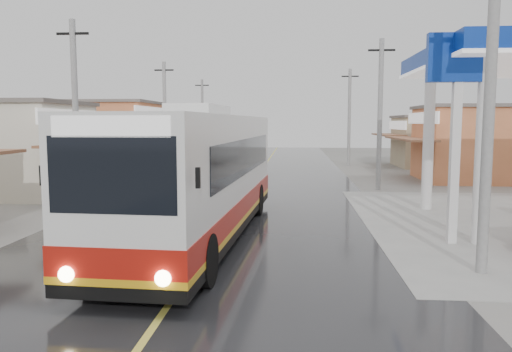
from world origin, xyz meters
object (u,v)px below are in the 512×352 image
object	(u,v)px
tricycle_near	(94,178)
tricycle_far	(105,172)
coach_bus	(201,175)
second_bus	(193,153)
cyclist	(116,203)

from	to	relation	value
tricycle_near	tricycle_far	bearing A→B (deg)	113.40
coach_bus	tricycle_far	distance (m)	13.22
second_bus	tricycle_near	xyz separation A→B (m)	(-3.16, -9.02, -0.70)
tricycle_far	tricycle_near	bearing A→B (deg)	-72.62
cyclist	coach_bus	bearing A→B (deg)	-18.77
coach_bus	tricycle_near	xyz separation A→B (m)	(-7.09, 8.80, -1.13)
second_bus	tricycle_near	world-z (taller)	second_bus
cyclist	tricycle_near	world-z (taller)	cyclist
second_bus	tricycle_far	xyz separation A→B (m)	(-3.44, -6.89, -0.61)
tricycle_far	coach_bus	bearing A→B (deg)	-46.13
tricycle_near	tricycle_far	size ratio (longest dim) A/B	0.94
second_bus	tricycle_far	world-z (taller)	second_bus
cyclist	tricycle_near	size ratio (longest dim) A/B	0.84
coach_bus	tricycle_far	bearing A→B (deg)	127.27
cyclist	tricycle_far	bearing A→B (deg)	131.92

